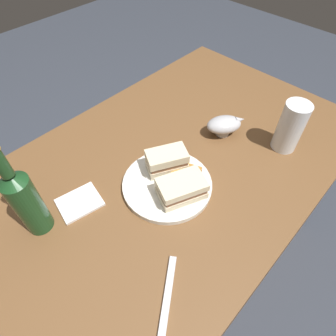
{
  "coord_description": "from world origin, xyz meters",
  "views": [
    {
      "loc": [
        -0.42,
        -0.4,
        1.4
      ],
      "look_at": [
        -0.03,
        -0.03,
        0.77
      ],
      "focal_mm": 30.82,
      "sensor_mm": 36.0,
      "label": 1
    }
  ],
  "objects": [
    {
      "name": "napkin",
      "position": [
        -0.27,
        0.08,
        0.74
      ],
      "size": [
        0.13,
        0.11,
        0.01
      ],
      "primitive_type": "cube",
      "rotation": [
        0.0,
        0.0,
        -0.2
      ],
      "color": "white",
      "rests_on": "dining_table"
    },
    {
      "name": "potato_wedge_left_edge",
      "position": [
        0.02,
        -0.03,
        0.76
      ],
      "size": [
        0.05,
        0.02,
        0.01
      ],
      "primitive_type": "cube",
      "rotation": [
        0.0,
        0.0,
        3.2
      ],
      "color": "#B77F33",
      "rests_on": "plate"
    },
    {
      "name": "sandwich_half_right",
      "position": [
        -0.03,
        -0.02,
        0.79
      ],
      "size": [
        0.13,
        0.11,
        0.06
      ],
      "color": "beige",
      "rests_on": "plate"
    },
    {
      "name": "fork",
      "position": [
        -0.28,
        -0.26,
        0.74
      ],
      "size": [
        0.16,
        0.12,
        0.01
      ],
      "primitive_type": "cube",
      "rotation": [
        0.0,
        0.0,
        0.61
      ],
      "color": "silver",
      "rests_on": "dining_table"
    },
    {
      "name": "potato_wedge_right_edge",
      "position": [
        -0.03,
        -0.05,
        0.77
      ],
      "size": [
        0.05,
        0.03,
        0.02
      ],
      "primitive_type": "cube",
      "rotation": [
        0.0,
        0.0,
        0.37
      ],
      "color": "#B77F33",
      "rests_on": "plate"
    },
    {
      "name": "sandwich_half_left",
      "position": [
        -0.07,
        -0.11,
        0.78
      ],
      "size": [
        0.14,
        0.12,
        0.05
      ],
      "color": "beige",
      "rests_on": "plate"
    },
    {
      "name": "potato_wedge_middle",
      "position": [
        -0.02,
        -0.05,
        0.76
      ],
      "size": [
        0.04,
        0.05,
        0.02
      ],
      "primitive_type": "cube",
      "rotation": [
        0.0,
        0.0,
        4.1
      ],
      "color": "gold",
      "rests_on": "plate"
    },
    {
      "name": "gravy_boat",
      "position": [
        0.22,
        -0.04,
        0.78
      ],
      "size": [
        0.14,
        0.12,
        0.06
      ],
      "color": "#B7B7BC",
      "rests_on": "dining_table"
    },
    {
      "name": "potato_wedge_stray",
      "position": [
        0.0,
        -0.06,
        0.76
      ],
      "size": [
        0.05,
        0.04,
        0.02
      ],
      "primitive_type": "cube",
      "rotation": [
        0.0,
        0.0,
        5.91
      ],
      "color": "gold",
      "rests_on": "plate"
    },
    {
      "name": "potato_wedge_front",
      "position": [
        -0.0,
        -0.03,
        0.77
      ],
      "size": [
        0.05,
        0.05,
        0.02
      ],
      "primitive_type": "cube",
      "rotation": [
        0.0,
        0.0,
        2.23
      ],
      "color": "gold",
      "rests_on": "plate"
    },
    {
      "name": "ground_plane",
      "position": [
        0.0,
        0.0,
        0.0
      ],
      "size": [
        6.0,
        6.0,
        0.0
      ],
      "primitive_type": "plane",
      "color": "#333842"
    },
    {
      "name": "dining_table",
      "position": [
        0.0,
        0.0,
        0.37
      ],
      "size": [
        1.28,
        0.78,
        0.74
      ],
      "primitive_type": "cube",
      "color": "brown",
      "rests_on": "ground"
    },
    {
      "name": "plate",
      "position": [
        -0.06,
        -0.05,
        0.75
      ],
      "size": [
        0.25,
        0.25,
        0.02
      ],
      "primitive_type": "cylinder",
      "color": "silver",
      "rests_on": "dining_table"
    },
    {
      "name": "cider_bottle",
      "position": [
        -0.38,
        0.09,
        0.85
      ],
      "size": [
        0.06,
        0.06,
        0.28
      ],
      "color": "#19421E",
      "rests_on": "dining_table"
    },
    {
      "name": "pint_glass",
      "position": [
        0.31,
        -0.21,
        0.81
      ],
      "size": [
        0.08,
        0.08,
        0.16
      ],
      "color": "white",
      "rests_on": "dining_table"
    },
    {
      "name": "potato_wedge_back",
      "position": [
        0.02,
        -0.09,
        0.77
      ],
      "size": [
        0.03,
        0.04,
        0.02
      ],
      "primitive_type": "cube",
      "rotation": [
        0.0,
        0.0,
        5.09
      ],
      "color": "#AD702D",
      "rests_on": "plate"
    }
  ]
}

